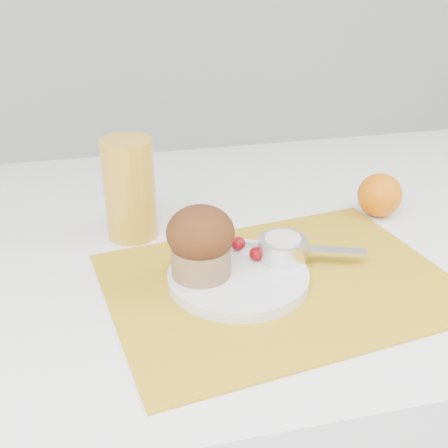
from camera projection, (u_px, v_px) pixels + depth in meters
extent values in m
cube|color=white|center=(254.00, 406.00, 1.05)|extent=(1.20, 0.80, 0.75)
cube|color=gold|center=(279.00, 283.00, 0.74)|extent=(0.48, 0.38, 0.00)
cylinder|color=silver|center=(238.00, 277.00, 0.74)|extent=(0.23, 0.23, 0.01)
cylinder|color=silver|center=(282.00, 248.00, 0.76)|extent=(0.07, 0.07, 0.03)
cylinder|color=silver|center=(283.00, 239.00, 0.75)|extent=(0.05, 0.05, 0.01)
ellipsoid|color=#61020A|center=(238.00, 243.00, 0.78)|extent=(0.02, 0.02, 0.02)
ellipsoid|color=#560204|center=(256.00, 254.00, 0.76)|extent=(0.02, 0.02, 0.02)
cube|color=silver|center=(290.00, 249.00, 0.78)|extent=(0.20, 0.09, 0.01)
sphere|color=orange|center=(380.00, 195.00, 0.91)|extent=(0.07, 0.07, 0.07)
cylinder|color=gold|center=(130.00, 189.00, 0.83)|extent=(0.10, 0.10, 0.15)
cylinder|color=olive|center=(201.00, 260.00, 0.72)|extent=(0.09, 0.09, 0.04)
ellipsoid|color=black|center=(200.00, 233.00, 0.70)|extent=(0.09, 0.09, 0.07)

